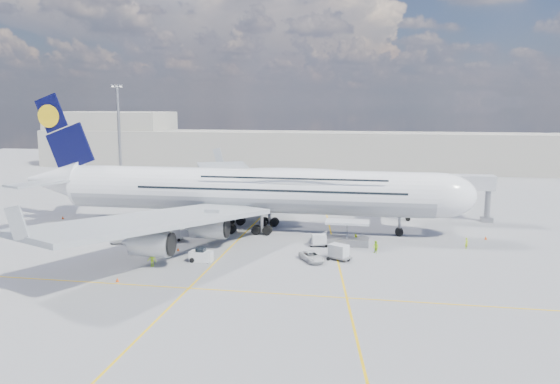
% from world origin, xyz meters
% --- Properties ---
extents(ground, '(300.00, 300.00, 0.00)m').
position_xyz_m(ground, '(0.00, 0.00, 0.00)').
color(ground, gray).
rests_on(ground, ground).
extents(taxi_line_main, '(0.25, 220.00, 0.01)m').
position_xyz_m(taxi_line_main, '(0.00, 0.00, 0.01)').
color(taxi_line_main, yellow).
rests_on(taxi_line_main, ground).
extents(taxi_line_cross, '(120.00, 0.25, 0.01)m').
position_xyz_m(taxi_line_cross, '(0.00, -20.00, 0.01)').
color(taxi_line_cross, yellow).
rests_on(taxi_line_cross, ground).
extents(taxi_line_diag, '(14.16, 99.06, 0.01)m').
position_xyz_m(taxi_line_diag, '(14.00, 10.00, 0.01)').
color(taxi_line_diag, yellow).
rests_on(taxi_line_diag, ground).
extents(airliner, '(77.26, 79.15, 23.71)m').
position_xyz_m(airliner, '(0.26, 10.00, 6.87)').
color(airliner, white).
rests_on(airliner, ground).
extents(jet_bridge, '(18.80, 12.10, 8.50)m').
position_xyz_m(jet_bridge, '(29.81, 20.94, 6.85)').
color(jet_bridge, '#B7B7BC').
rests_on(jet_bridge, ground).
extents(cargo_loader, '(8.53, 3.20, 3.67)m').
position_xyz_m(cargo_loader, '(16.82, 2.89, 1.25)').
color(cargo_loader, silver).
rests_on(cargo_loader, ground).
extents(light_mast, '(3.00, 0.70, 25.50)m').
position_xyz_m(light_mast, '(-40.00, 45.00, 13.21)').
color(light_mast, gray).
rests_on(light_mast, ground).
extents(terminal, '(180.00, 16.00, 12.00)m').
position_xyz_m(terminal, '(0.00, 95.00, 6.00)').
color(terminal, '#B2AD9E').
rests_on(terminal, ground).
extents(hangar, '(40.00, 22.00, 18.00)m').
position_xyz_m(hangar, '(-70.00, 100.00, 9.00)').
color(hangar, '#B2AD9E').
rests_on(hangar, ground).
extents(tree_line, '(160.00, 6.00, 8.00)m').
position_xyz_m(tree_line, '(40.00, 140.00, 4.00)').
color(tree_line, '#193814').
rests_on(tree_line, ground).
extents(dolly_row_a, '(2.82, 1.85, 0.38)m').
position_xyz_m(dolly_row_a, '(-17.18, -2.60, 0.30)').
color(dolly_row_a, gray).
rests_on(dolly_row_a, ground).
extents(dolly_row_b, '(3.16, 2.39, 0.41)m').
position_xyz_m(dolly_row_b, '(-9.94, -4.86, 0.32)').
color(dolly_row_b, gray).
rests_on(dolly_row_b, ground).
extents(dolly_row_c, '(3.38, 2.50, 1.91)m').
position_xyz_m(dolly_row_c, '(-9.96, 0.88, 1.03)').
color(dolly_row_c, gray).
rests_on(dolly_row_c, ground).
extents(dolly_back, '(3.58, 2.21, 0.50)m').
position_xyz_m(dolly_back, '(-21.94, 0.05, 0.38)').
color(dolly_back, gray).
rests_on(dolly_back, ground).
extents(dolly_nose_far, '(3.82, 3.21, 2.14)m').
position_xyz_m(dolly_nose_far, '(16.28, -5.32, 1.15)').
color(dolly_nose_far, gray).
rests_on(dolly_nose_far, ground).
extents(dolly_nose_near, '(3.10, 2.18, 1.78)m').
position_xyz_m(dolly_nose_near, '(12.94, 1.29, 0.95)').
color(dolly_nose_near, gray).
rests_on(dolly_nose_near, ground).
extents(baggage_tug, '(3.11, 1.55, 1.91)m').
position_xyz_m(baggage_tug, '(-1.91, -9.57, 0.84)').
color(baggage_tug, silver).
rests_on(baggage_tug, ground).
extents(catering_truck_inner, '(7.42, 4.50, 4.13)m').
position_xyz_m(catering_truck_inner, '(-6.73, 35.24, 1.95)').
color(catering_truck_inner, gray).
rests_on(catering_truck_inner, ground).
extents(catering_truck_outer, '(6.39, 4.13, 3.54)m').
position_xyz_m(catering_truck_outer, '(-11.16, 43.70, 1.64)').
color(catering_truck_outer, gray).
rests_on(catering_truck_outer, ground).
extents(service_van, '(4.25, 5.11, 1.30)m').
position_xyz_m(service_van, '(12.74, -6.67, 0.65)').
color(service_van, silver).
rests_on(service_van, ground).
extents(crew_nose, '(0.71, 0.72, 1.67)m').
position_xyz_m(crew_nose, '(34.44, 3.56, 0.84)').
color(crew_nose, '#BFE418').
rests_on(crew_nose, ground).
extents(crew_loader, '(1.14, 1.13, 1.85)m').
position_xyz_m(crew_loader, '(21.30, -1.26, 0.93)').
color(crew_loader, '#AAEC18').
rests_on(crew_loader, ground).
extents(crew_wing, '(0.63, 1.21, 1.97)m').
position_xyz_m(crew_wing, '(-18.51, 0.64, 0.98)').
color(crew_wing, '#99E017').
rests_on(crew_wing, ground).
extents(crew_van, '(0.78, 0.90, 1.56)m').
position_xyz_m(crew_van, '(18.27, 3.49, 0.78)').
color(crew_van, '#D3E518').
rests_on(crew_van, ground).
extents(crew_tug, '(1.32, 0.82, 1.97)m').
position_xyz_m(crew_tug, '(-7.60, -12.74, 0.99)').
color(crew_tug, '#A7E918').
rests_on(crew_tug, ground).
extents(cone_nose, '(0.43, 0.43, 0.55)m').
position_xyz_m(cone_nose, '(38.32, 9.88, 0.26)').
color(cone_nose, '#ED4F0C').
rests_on(cone_nose, ground).
extents(cone_wing_left_inner, '(0.45, 0.45, 0.57)m').
position_xyz_m(cone_wing_left_inner, '(-6.14, 30.91, 0.28)').
color(cone_wing_left_inner, '#ED4F0C').
rests_on(cone_wing_left_inner, ground).
extents(cone_wing_left_outer, '(0.46, 0.46, 0.59)m').
position_xyz_m(cone_wing_left_outer, '(-19.18, 37.41, 0.28)').
color(cone_wing_left_outer, '#ED4F0C').
rests_on(cone_wing_left_outer, ground).
extents(cone_wing_right_inner, '(0.39, 0.39, 0.50)m').
position_xyz_m(cone_wing_right_inner, '(-6.96, -4.87, 0.24)').
color(cone_wing_right_inner, '#ED4F0C').
rests_on(cone_wing_right_inner, ground).
extents(cone_wing_right_outer, '(0.41, 0.41, 0.52)m').
position_xyz_m(cone_wing_right_outer, '(-9.25, -19.27, 0.25)').
color(cone_wing_right_outer, '#ED4F0C').
rests_on(cone_wing_right_outer, ground).
extents(cone_tail, '(0.45, 0.45, 0.58)m').
position_xyz_m(cone_tail, '(-35.66, 12.18, 0.28)').
color(cone_tail, '#ED4F0C').
rests_on(cone_tail, ground).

